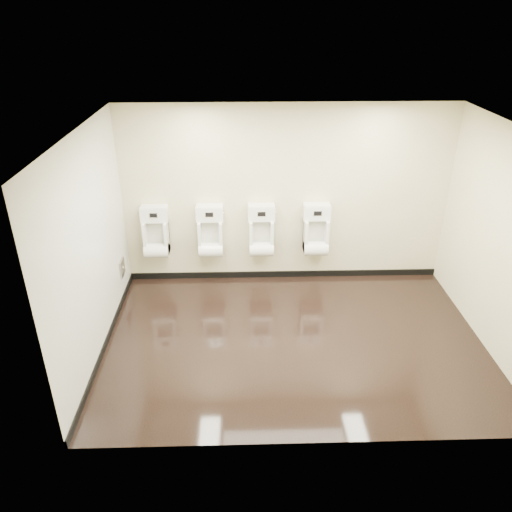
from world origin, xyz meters
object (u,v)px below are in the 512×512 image
(urinal_1, at_px, (210,235))
(urinal_3, at_px, (316,233))
(urinal_0, at_px, (156,235))
(urinal_2, at_px, (261,234))
(access_panel, at_px, (122,268))

(urinal_1, height_order, urinal_3, same)
(urinal_0, height_order, urinal_2, same)
(urinal_2, height_order, urinal_3, same)
(urinal_3, bearing_deg, urinal_2, 180.00)
(access_panel, bearing_deg, urinal_1, 17.28)
(urinal_1, bearing_deg, access_panel, -162.72)
(urinal_1, distance_m, urinal_2, 0.79)
(access_panel, height_order, urinal_0, urinal_0)
(urinal_2, distance_m, urinal_3, 0.85)
(urinal_2, relative_size, urinal_3, 1.00)
(urinal_1, bearing_deg, urinal_2, 0.00)
(access_panel, distance_m, urinal_1, 1.42)
(access_panel, bearing_deg, urinal_3, 7.88)
(urinal_0, height_order, urinal_3, same)
(urinal_0, distance_m, urinal_3, 2.48)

